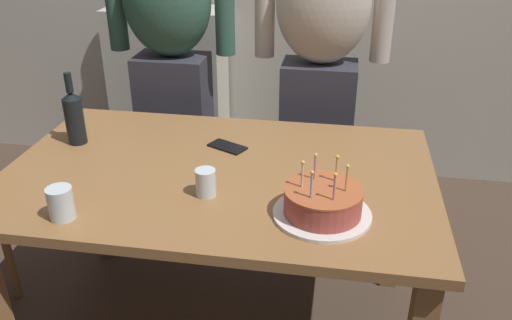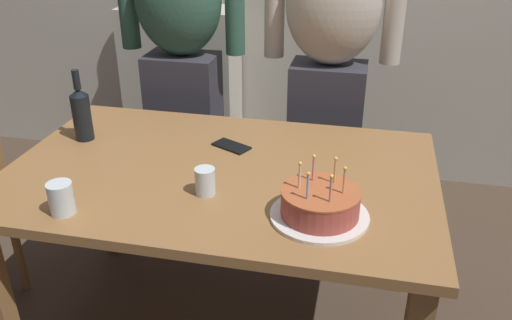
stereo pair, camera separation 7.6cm
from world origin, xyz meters
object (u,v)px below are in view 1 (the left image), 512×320
(wine_bottle, at_px, (74,116))
(cell_phone, at_px, (227,147))
(water_glass_near, at_px, (61,203))
(person_man_bearded, at_px, (171,65))
(water_glass_far, at_px, (206,183))
(person_woman_cardigan, at_px, (320,73))
(birthday_cake, at_px, (323,203))

(wine_bottle, height_order, cell_phone, wine_bottle)
(water_glass_near, relative_size, person_man_bearded, 0.06)
(cell_phone, xyz_separation_m, person_man_bearded, (-0.39, 0.57, 0.13))
(cell_phone, distance_m, person_man_bearded, 0.70)
(person_man_bearded, bearing_deg, cell_phone, 124.54)
(water_glass_near, xyz_separation_m, wine_bottle, (-0.20, 0.51, 0.06))
(wine_bottle, bearing_deg, cell_phone, 4.81)
(water_glass_far, bearing_deg, person_woman_cardigan, 71.96)
(wine_bottle, bearing_deg, person_woman_cardigan, 34.71)
(person_woman_cardigan, bearing_deg, water_glass_near, 58.46)
(person_man_bearded, bearing_deg, person_woman_cardigan, -180.00)
(cell_phone, height_order, person_woman_cardigan, person_woman_cardigan)
(water_glass_near, xyz_separation_m, water_glass_far, (0.39, 0.20, -0.01))
(birthday_cake, relative_size, water_glass_near, 2.94)
(water_glass_far, bearing_deg, wine_bottle, 152.57)
(water_glass_near, xyz_separation_m, cell_phone, (0.38, 0.56, -0.05))
(wine_bottle, relative_size, cell_phone, 1.95)
(water_glass_far, height_order, wine_bottle, wine_bottle)
(birthday_cake, bearing_deg, wine_bottle, 159.05)
(water_glass_near, distance_m, person_woman_cardigan, 1.33)
(birthday_cake, distance_m, water_glass_near, 0.78)
(water_glass_far, xyz_separation_m, wine_bottle, (-0.59, 0.31, 0.06))
(wine_bottle, distance_m, person_man_bearded, 0.65)
(water_glass_near, bearing_deg, person_man_bearded, 90.52)
(person_man_bearded, bearing_deg, water_glass_near, 90.52)
(water_glass_far, xyz_separation_m, cell_phone, (-0.01, 0.36, -0.04))
(wine_bottle, xyz_separation_m, person_man_bearded, (0.19, 0.62, 0.02))
(birthday_cake, relative_size, water_glass_far, 3.31)
(wine_bottle, height_order, person_man_bearded, person_man_bearded)
(person_man_bearded, bearing_deg, wine_bottle, 72.86)
(water_glass_far, xyz_separation_m, person_woman_cardigan, (0.30, 0.93, 0.09))
(wine_bottle, relative_size, person_man_bearded, 0.17)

